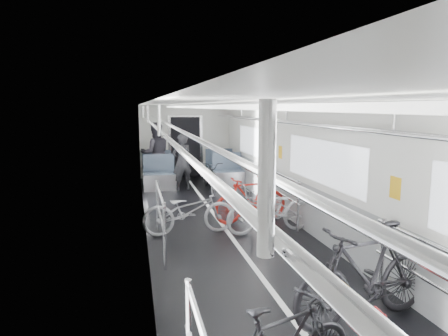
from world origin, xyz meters
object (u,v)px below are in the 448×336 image
at_px(bike_aisle, 210,175).
at_px(bike_right_mid, 270,209).
at_px(bike_right_near, 366,274).
at_px(person_seated, 155,153).
at_px(bike_right_far, 251,199).
at_px(person_standing, 182,162).
at_px(bike_left_far, 189,210).

bearing_deg(bike_aisle, bike_right_mid, -85.99).
bearing_deg(bike_right_near, person_seated, -178.74).
bearing_deg(person_seated, bike_aisle, 132.65).
height_order(bike_right_near, bike_right_far, bike_right_near).
height_order(bike_right_far, bike_aisle, bike_right_far).
relative_size(person_standing, person_seated, 0.86).
relative_size(bike_right_mid, bike_right_far, 1.06).
xyz_separation_m(bike_right_far, person_standing, (-1.00, 3.44, 0.32)).
bearing_deg(person_seated, bike_right_far, 103.83).
distance_m(bike_left_far, person_seated, 5.16).
distance_m(bike_right_near, person_standing, 7.49).
bearing_deg(bike_left_far, bike_aisle, -18.39).
distance_m(bike_left_far, bike_right_mid, 1.51).
bearing_deg(bike_right_mid, bike_right_far, -173.40).
height_order(bike_left_far, bike_right_far, bike_right_far).
bearing_deg(bike_right_far, bike_aisle, 173.31).
relative_size(bike_right_far, person_standing, 1.00).
bearing_deg(person_seated, bike_left_far, 87.74).
xyz_separation_m(bike_right_mid, person_standing, (-1.15, 4.20, 0.35)).
relative_size(bike_right_mid, person_standing, 1.07).
height_order(bike_right_near, bike_aisle, bike_right_near).
bearing_deg(person_seated, bike_right_near, 95.80).
distance_m(bike_right_near, bike_aisle, 7.34).
bearing_deg(person_standing, bike_left_far, 65.73).
relative_size(bike_left_far, person_seated, 0.92).
xyz_separation_m(bike_left_far, bike_right_near, (1.46, -3.47, 0.11)).
bearing_deg(bike_right_mid, bike_left_far, -104.81).
height_order(bike_right_mid, bike_aisle, bike_right_mid).
bearing_deg(bike_right_mid, bike_right_near, -5.34).
bearing_deg(bike_left_far, bike_right_mid, -102.31).
bearing_deg(bike_left_far, person_seated, 1.40).
relative_size(bike_left_far, bike_aisle, 1.09).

